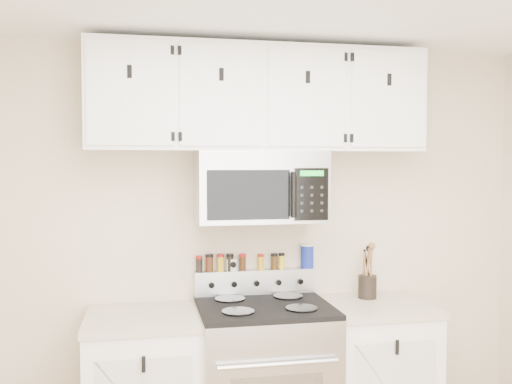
% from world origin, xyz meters
% --- Properties ---
extents(back_wall, '(3.50, 0.01, 2.50)m').
position_xyz_m(back_wall, '(0.00, 1.75, 1.25)').
color(back_wall, '#C1AF91').
rests_on(back_wall, floor).
extents(range, '(0.76, 0.65, 1.10)m').
position_xyz_m(range, '(0.00, 1.43, 0.49)').
color(range, '#B7B7BA').
rests_on(range, floor).
extents(base_cabinet_right, '(0.64, 0.62, 0.92)m').
position_xyz_m(base_cabinet_right, '(0.69, 1.45, 0.46)').
color(base_cabinet_right, white).
rests_on(base_cabinet_right, floor).
extents(microwave, '(0.76, 0.44, 0.42)m').
position_xyz_m(microwave, '(0.00, 1.55, 1.63)').
color(microwave, '#9E9EA3').
rests_on(microwave, back_wall).
extents(upper_cabinets, '(2.00, 0.35, 0.62)m').
position_xyz_m(upper_cabinets, '(-0.00, 1.58, 2.15)').
color(upper_cabinets, white).
rests_on(upper_cabinets, back_wall).
extents(utensil_crock, '(0.11, 0.11, 0.34)m').
position_xyz_m(utensil_crock, '(0.69, 1.57, 1.00)').
color(utensil_crock, black).
rests_on(utensil_crock, base_cabinet_right).
extents(kitchen_timer, '(0.08, 0.07, 0.07)m').
position_xyz_m(kitchen_timer, '(-0.14, 1.71, 1.14)').
color(kitchen_timer, silver).
rests_on(kitchen_timer, range).
extents(salt_canister, '(0.08, 0.08, 0.15)m').
position_xyz_m(salt_canister, '(0.34, 1.71, 1.18)').
color(salt_canister, navy).
rests_on(salt_canister, range).
extents(spice_jar_0, '(0.04, 0.04, 0.10)m').
position_xyz_m(spice_jar_0, '(-0.35, 1.71, 1.15)').
color(spice_jar_0, black).
rests_on(spice_jar_0, range).
extents(spice_jar_1, '(0.05, 0.05, 0.11)m').
position_xyz_m(spice_jar_1, '(-0.29, 1.71, 1.15)').
color(spice_jar_1, '#462310').
rests_on(spice_jar_1, range).
extents(spice_jar_2, '(0.05, 0.05, 0.11)m').
position_xyz_m(spice_jar_2, '(-0.22, 1.71, 1.15)').
color(spice_jar_2, gold).
rests_on(spice_jar_2, range).
extents(spice_jar_3, '(0.04, 0.04, 0.10)m').
position_xyz_m(spice_jar_3, '(-0.16, 1.71, 1.15)').
color(spice_jar_3, black).
rests_on(spice_jar_3, range).
extents(spice_jar_4, '(0.04, 0.04, 0.10)m').
position_xyz_m(spice_jar_4, '(-0.08, 1.71, 1.15)').
color(spice_jar_4, '#3C210E').
rests_on(spice_jar_4, range).
extents(spice_jar_5, '(0.04, 0.04, 0.10)m').
position_xyz_m(spice_jar_5, '(0.04, 1.71, 1.15)').
color(spice_jar_5, gold).
rests_on(spice_jar_5, range).
extents(spice_jar_6, '(0.04, 0.04, 0.10)m').
position_xyz_m(spice_jar_6, '(0.13, 1.71, 1.15)').
color(spice_jar_6, '#40280F').
rests_on(spice_jar_6, range).
extents(spice_jar_7, '(0.04, 0.04, 0.10)m').
position_xyz_m(spice_jar_7, '(0.17, 1.71, 1.15)').
color(spice_jar_7, yellow).
rests_on(spice_jar_7, range).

